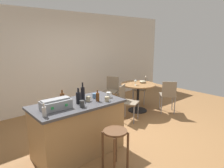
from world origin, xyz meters
TOP-DOWN VIEW (x-y plane):
  - ground_plane at (0.00, 0.00)m, footprint 8.80×8.80m
  - back_wall at (0.00, 2.46)m, footprint 8.00×0.10m
  - kitchen_island at (-1.14, -0.02)m, footprint 1.52×0.78m
  - wooden_stool at (-0.97, -0.78)m, footprint 0.36×0.36m
  - dining_table at (1.19, 0.73)m, footprint 0.93×0.93m
  - folding_chair_near at (0.51, 0.48)m, footprint 0.53×0.53m
  - folding_chair_far at (1.68, 0.10)m, footprint 0.57×0.57m
  - folding_chair_left at (1.78, 1.12)m, footprint 0.56×0.56m
  - folding_chair_right at (0.86, 1.45)m, footprint 0.55×0.55m
  - toolbox at (-1.54, -0.06)m, footprint 0.45×0.25m
  - bottle_0 at (-0.82, -0.16)m, footprint 0.06×0.06m
  - bottle_1 at (-0.97, 0.07)m, footprint 0.07×0.07m
  - bottle_2 at (-1.31, 0.18)m, footprint 0.08×0.08m
  - bottle_3 at (-1.14, -0.06)m, footprint 0.08×0.08m
  - bottle_4 at (-1.80, -0.24)m, footprint 0.06×0.06m
  - cup_0 at (-0.75, 0.03)m, footprint 0.12×0.08m
  - cup_1 at (-0.54, -0.11)m, footprint 0.12×0.08m
  - cup_2 at (-1.19, -0.25)m, footprint 0.11×0.07m
  - cup_3 at (-0.95, -0.06)m, footprint 0.11×0.07m
  - cup_4 at (-0.71, -0.27)m, footprint 0.11×0.07m
  - wine_glass at (1.01, 0.67)m, footprint 0.07×0.07m
  - serving_bowl at (1.38, 0.73)m, footprint 0.18×0.18m

SIDE VIEW (x-z plane):
  - ground_plane at x=0.00m, z-range 0.00..0.00m
  - kitchen_island at x=-1.14m, z-range 0.00..0.91m
  - wooden_stool at x=-0.97m, z-range 0.16..0.80m
  - folding_chair_left at x=1.78m, z-range 0.07..0.93m
  - folding_chair_near at x=0.51m, z-range 0.08..0.93m
  - folding_chair_far at x=1.68m, z-range 0.08..0.96m
  - folding_chair_right at x=0.86m, z-range 0.08..0.96m
  - dining_table at x=1.19m, z-range 0.20..0.96m
  - serving_bowl at x=1.38m, z-range 0.76..0.83m
  - wine_glass at x=1.01m, z-range 0.80..0.94m
  - cup_4 at x=-0.71m, z-range 0.91..0.99m
  - cup_0 at x=-0.75m, z-range 0.90..0.99m
  - cup_3 at x=-0.95m, z-range 0.91..0.99m
  - cup_1 at x=-0.54m, z-range 0.90..1.01m
  - cup_2 at x=-1.19m, z-range 0.91..1.01m
  - bottle_4 at x=-1.80m, z-range 0.88..1.07m
  - bottle_0 at x=-0.82m, z-range 0.88..1.08m
  - toolbox at x=-1.54m, z-range 0.90..1.06m
  - bottle_2 at x=-1.31m, z-range 0.88..1.09m
  - bottle_3 at x=-1.14m, z-range 0.88..1.14m
  - bottle_1 at x=-0.97m, z-range 0.87..1.18m
  - back_wall at x=0.00m, z-range 0.00..2.70m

